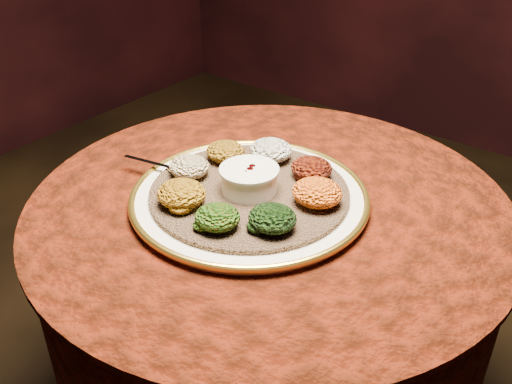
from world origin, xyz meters
The scene contains 13 objects.
table centered at (0.00, 0.00, 0.55)m, with size 0.96×0.96×0.73m.
platter centered at (-0.02, -0.03, 0.75)m, with size 0.53×0.53×0.02m.
injera centered at (-0.02, -0.03, 0.76)m, with size 0.39×0.39×0.01m, color brown.
stew_bowl centered at (-0.02, -0.03, 0.79)m, with size 0.12×0.12×0.05m.
spoon centered at (-0.20, -0.07, 0.77)m, with size 0.16×0.05×0.01m.
portion_ayib centered at (-0.07, 0.10, 0.78)m, with size 0.09×0.09×0.04m, color white.
portion_kitfo centered at (0.04, 0.08, 0.78)m, with size 0.08×0.08×0.04m, color black.
portion_tikil centered at (0.10, 0.01, 0.78)m, with size 0.10×0.09×0.05m, color #B9810F.
portion_gomen centered at (0.09, -0.11, 0.78)m, with size 0.09×0.08×0.04m, color black.
portion_mixveg centered at (0.01, -0.16, 0.78)m, with size 0.08×0.08×0.04m, color #8E2D09.
portion_kik centered at (-0.09, -0.15, 0.78)m, with size 0.09×0.09×0.05m, color #A2730E.
portion_timatim centered at (-0.16, -0.06, 0.78)m, with size 0.08×0.08×0.04m, color maroon.
portion_shiro centered at (-0.14, 0.04, 0.78)m, with size 0.08×0.08×0.04m, color brown.
Camera 1 is at (0.56, -0.78, 1.34)m, focal length 40.00 mm.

